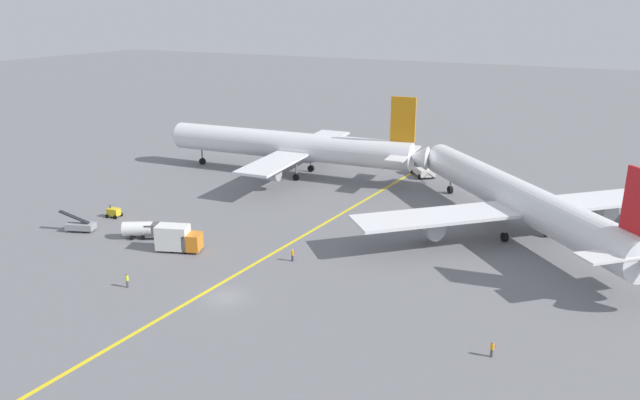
{
  "coord_description": "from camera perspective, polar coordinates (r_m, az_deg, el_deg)",
  "views": [
    {
      "loc": [
        37.07,
        -48.8,
        30.86
      ],
      "look_at": [
        -1.18,
        25.2,
        4.0
      ],
      "focal_mm": 33.78,
      "sensor_mm": 36.0,
      "label": 1
    }
  ],
  "objects": [
    {
      "name": "taxiway_stripe",
      "position": [
        77.1,
        -5.83,
        -5.82
      ],
      "size": [
        8.27,
        119.78,
        0.01
      ],
      "primitive_type": "cube",
      "rotation": [
        0.0,
        0.0,
        -0.06
      ],
      "color": "yellow",
      "rests_on": "ground"
    },
    {
      "name": "gse_belt_loader_portside",
      "position": [
        93.12,
        -21.77,
        -2.27
      ],
      "size": [
        5.04,
        3.09,
        3.02
      ],
      "color": "gray",
      "rests_on": "ground"
    },
    {
      "name": "airliner_at_gate_left",
      "position": [
        114.82,
        -2.9,
        5.14
      ],
      "size": [
        53.99,
        38.68,
        16.12
      ],
      "color": "silver",
      "rests_on": "ground"
    },
    {
      "name": "gse_catering_truck_tall",
      "position": [
        81.51,
        -13.3,
        -3.55
      ],
      "size": [
        6.31,
        4.21,
        3.5
      ],
      "color": "orange",
      "rests_on": "ground"
    },
    {
      "name": "airliner_being_pushed",
      "position": [
        89.3,
        18.19,
        0.08
      ],
      "size": [
        41.56,
        42.51,
        14.73
      ],
      "color": "silver",
      "rests_on": "ground"
    },
    {
      "name": "ground_crew_ramp_agent_by_cones",
      "position": [
        76.62,
        -2.62,
        -5.23
      ],
      "size": [
        0.5,
        0.36,
        1.6
      ],
      "color": "#2D3351",
      "rests_on": "ground"
    },
    {
      "name": "gse_gpu_cart_small",
      "position": [
        97.46,
        -18.96,
        -1.1
      ],
      "size": [
        2.3,
        1.88,
        1.9
      ],
      "color": "gold",
      "rests_on": "ground"
    },
    {
      "name": "ground_crew_marshaller_foreground",
      "position": [
        73.1,
        -17.8,
        -7.25
      ],
      "size": [
        0.36,
        0.36,
        1.72
      ],
      "color": "#4C4C51",
      "rests_on": "ground"
    },
    {
      "name": "gse_fuel_bowser_stubby",
      "position": [
        87.37,
        -16.56,
        -2.66
      ],
      "size": [
        5.19,
        4.05,
        2.4
      ],
      "color": "silver",
      "rests_on": "ground"
    },
    {
      "name": "ground_crew_wing_walker_right",
      "position": [
        59.19,
        15.99,
        -13.42
      ],
      "size": [
        0.5,
        0.36,
        1.55
      ],
      "color": "#4C4C51",
      "rests_on": "ground"
    },
    {
      "name": "pushback_tug",
      "position": [
        116.58,
        9.68,
        2.88
      ],
      "size": [
        6.86,
        7.98,
        2.88
      ],
      "color": "white",
      "rests_on": "ground"
    },
    {
      "name": "ground_plane",
      "position": [
        68.62,
        -8.94,
        -9.09
      ],
      "size": [
        600.0,
        600.0,
        0.0
      ],
      "primitive_type": "plane",
      "color": "slate"
    }
  ]
}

